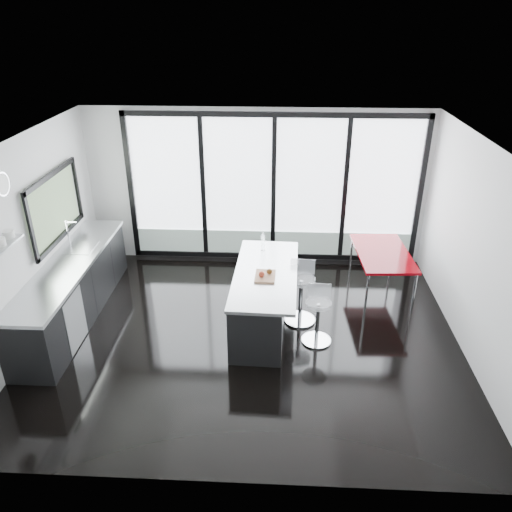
# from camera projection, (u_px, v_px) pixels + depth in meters

# --- Properties ---
(floor) EXTENTS (6.00, 5.00, 0.00)m
(floor) POSITION_uv_depth(u_px,v_px,m) (248.00, 336.00, 7.24)
(floor) COLOR black
(floor) RESTS_ON ground
(ceiling) EXTENTS (6.00, 5.00, 0.00)m
(ceiling) POSITION_uv_depth(u_px,v_px,m) (246.00, 144.00, 5.99)
(ceiling) COLOR white
(ceiling) RESTS_ON wall_back
(wall_back) EXTENTS (6.00, 0.09, 2.80)m
(wall_back) POSITION_uv_depth(u_px,v_px,m) (272.00, 196.00, 8.86)
(wall_back) COLOR silver
(wall_back) RESTS_ON ground
(wall_front) EXTENTS (6.00, 0.00, 2.80)m
(wall_front) POSITION_uv_depth(u_px,v_px,m) (228.00, 373.00, 4.38)
(wall_front) COLOR silver
(wall_front) RESTS_ON ground
(wall_left) EXTENTS (0.26, 5.00, 2.80)m
(wall_left) POSITION_uv_depth(u_px,v_px,m) (35.00, 225.00, 6.92)
(wall_left) COLOR silver
(wall_left) RESTS_ON ground
(wall_right) EXTENTS (0.00, 5.00, 2.80)m
(wall_right) POSITION_uv_depth(u_px,v_px,m) (477.00, 254.00, 6.48)
(wall_right) COLOR silver
(wall_right) RESTS_ON ground
(counter_cabinets) EXTENTS (0.69, 3.24, 1.36)m
(counter_cabinets) POSITION_uv_depth(u_px,v_px,m) (73.00, 289.00, 7.51)
(counter_cabinets) COLOR black
(counter_cabinets) RESTS_ON floor
(island) EXTENTS (0.97, 2.16, 1.13)m
(island) POSITION_uv_depth(u_px,v_px,m) (261.00, 297.00, 7.35)
(island) COLOR black
(island) RESTS_ON floor
(bar_stool_near) EXTENTS (0.45, 0.45, 0.67)m
(bar_stool_near) POSITION_uv_depth(u_px,v_px,m) (317.00, 322.00, 6.98)
(bar_stool_near) COLOR silver
(bar_stool_near) RESTS_ON floor
(bar_stool_far) EXTENTS (0.52, 0.52, 0.75)m
(bar_stool_far) POSITION_uv_depth(u_px,v_px,m) (300.00, 300.00, 7.43)
(bar_stool_far) COLOR silver
(bar_stool_far) RESTS_ON floor
(red_table) EXTENTS (0.90, 1.48, 0.77)m
(red_table) POSITION_uv_depth(u_px,v_px,m) (380.00, 273.00, 8.15)
(red_table) COLOR #74030B
(red_table) RESTS_ON floor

